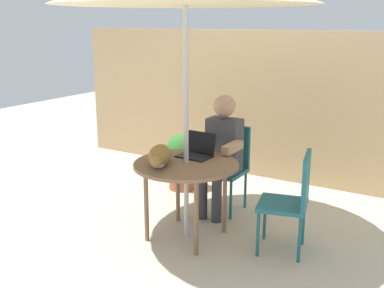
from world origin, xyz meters
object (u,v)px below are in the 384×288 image
cat (159,156)px  potted_plant_near_fence (182,160)px  person_seated (221,149)px  laptop (198,149)px  chair_occupied (228,161)px  chair_empty (293,196)px  patio_table (186,170)px

cat → potted_plant_near_fence: size_ratio=0.92×
person_seated → laptop: bearing=-93.2°
person_seated → laptop: person_seated is taller
chair_occupied → chair_empty: bearing=-33.4°
patio_table → cat: cat is taller
chair_occupied → cat: (-0.16, -1.00, 0.28)m
cat → potted_plant_near_fence: bearing=113.9°
patio_table → chair_empty: chair_empty is taller
chair_empty → cat: bearing=-159.9°
patio_table → chair_occupied: size_ratio=1.07×
chair_occupied → chair_empty: 1.10m
person_seated → laptop: size_ratio=3.85×
patio_table → laptop: bearing=95.5°
cat → patio_table: bearing=48.6°
patio_table → cat: 0.28m
patio_table → laptop: laptop is taller
person_seated → potted_plant_near_fence: (-0.72, 0.40, -0.33)m
patio_table → potted_plant_near_fence: (-0.72, 1.07, -0.29)m
patio_table → chair_empty: (0.92, 0.21, -0.13)m
chair_occupied → cat: cat is taller
chair_empty → chair_occupied: bearing=146.6°
chair_occupied → cat: bearing=-99.1°
chair_empty → person_seated: 1.04m
patio_table → laptop: (-0.02, 0.25, 0.13)m
potted_plant_near_fence → chair_occupied: bearing=-19.1°
chair_empty → potted_plant_near_fence: chair_empty is taller
patio_table → chair_empty: size_ratio=1.07×
chair_empty → potted_plant_near_fence: 1.85m
chair_occupied → chair_empty: size_ratio=1.00×
patio_table → chair_occupied: chair_occupied is taller
chair_empty → cat: cat is taller
chair_empty → laptop: laptop is taller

